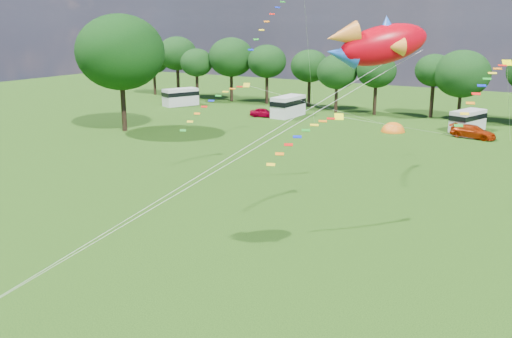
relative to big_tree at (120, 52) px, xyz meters
The scene contains 14 objects.
ground_plane 42.02m from the big_tree, 43.03° to the right, with size 180.00×180.00×0.00m, color black.
tree_line 44.52m from the big_tree, 37.40° to the left, with size 102.98×10.98×10.27m.
big_tree is the anchor object (origin of this frame).
car_a 20.75m from the big_tree, 62.06° to the left, with size 1.42×3.60×1.20m, color maroon.
car_c 40.19m from the big_tree, 25.07° to the left, with size 1.97×4.69×1.41m, color #9C2605.
campervan_a 21.86m from the big_tree, 110.00° to the left, with size 4.11×5.68×2.56m.
campervan_b 23.33m from the big_tree, 58.51° to the left, with size 2.60×5.67×2.74m.
campervan_c 40.66m from the big_tree, 30.99° to the left, with size 3.49×5.38×2.44m.
tent_orange 32.49m from the big_tree, 30.29° to the left, with size 2.76×3.02×2.16m.
fish_kite 47.43m from the big_tree, 33.91° to the right, with size 4.00×3.61×2.29m.
streamer_kite_a 21.36m from the big_tree, ahead, with size 3.27×5.55×5.74m.
streamer_kite_b 22.39m from the big_tree, 25.07° to the right, with size 4.25×4.54×3.78m.
streamer_kite_c 36.01m from the big_tree, 27.22° to the right, with size 3.17×4.86×2.79m.
streamer_kite_d 40.57m from the big_tree, ahead, with size 2.72×5.02×4.31m.
Camera 1 is at (16.99, -20.09, 12.66)m, focal length 40.00 mm.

